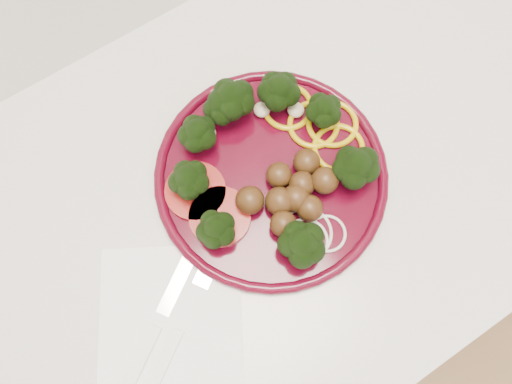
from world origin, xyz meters
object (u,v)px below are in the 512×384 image
plate (268,167)px  knife (154,331)px  napkin (171,316)px  fork (173,343)px

plate → knife: size_ratio=1.66×
napkin → fork: fork is taller
plate → fork: plate is taller
napkin → knife: size_ratio=0.93×
plate → fork: 0.24m
knife → fork: size_ratio=1.13×
plate → napkin: (-0.20, -0.09, -0.02)m
knife → napkin: bearing=-22.7°
plate → fork: bearing=-151.2°
plate → napkin: plate is taller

